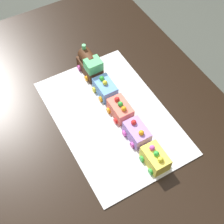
% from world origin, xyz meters
% --- Properties ---
extents(ground_plane, '(8.00, 8.00, 0.00)m').
position_xyz_m(ground_plane, '(0.00, 0.00, 0.00)').
color(ground_plane, '#474C44').
extents(dining_table, '(1.40, 1.00, 0.74)m').
position_xyz_m(dining_table, '(0.00, 0.00, 0.63)').
color(dining_table, black).
rests_on(dining_table, ground).
extents(cake_board, '(0.60, 0.40, 0.00)m').
position_xyz_m(cake_board, '(0.06, 0.05, 0.74)').
color(cake_board, silver).
rests_on(cake_board, dining_table).
extents(cake_locomotive, '(0.14, 0.08, 0.12)m').
position_xyz_m(cake_locomotive, '(-0.18, 0.08, 0.79)').
color(cake_locomotive, '#472816').
rests_on(cake_locomotive, cake_board).
extents(cake_car_tanker_sky_blue, '(0.10, 0.08, 0.07)m').
position_xyz_m(cake_car_tanker_sky_blue, '(-0.06, 0.08, 0.77)').
color(cake_car_tanker_sky_blue, '#669EEA').
rests_on(cake_car_tanker_sky_blue, cake_board).
extents(cake_car_flatbed_coral, '(0.10, 0.08, 0.07)m').
position_xyz_m(cake_car_flatbed_coral, '(0.06, 0.08, 0.77)').
color(cake_car_flatbed_coral, '#F27260').
rests_on(cake_car_flatbed_coral, cake_board).
extents(cake_car_gondola_lavender, '(0.10, 0.08, 0.07)m').
position_xyz_m(cake_car_gondola_lavender, '(0.18, 0.08, 0.77)').
color(cake_car_gondola_lavender, '#AD84E0').
rests_on(cake_car_gondola_lavender, cake_board).
extents(cake_car_hopper_lemon, '(0.10, 0.08, 0.07)m').
position_xyz_m(cake_car_hopper_lemon, '(0.30, 0.08, 0.77)').
color(cake_car_hopper_lemon, '#F4E04C').
rests_on(cake_car_hopper_lemon, cake_board).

